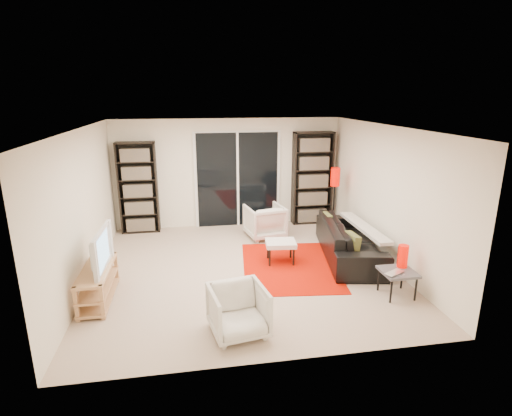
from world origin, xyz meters
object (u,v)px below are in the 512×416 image
(bookshelf_right, at_px, (312,178))
(tv_stand, at_px, (98,283))
(sofa, at_px, (349,240))
(ottoman, at_px, (281,244))
(bookshelf_left, at_px, (138,188))
(floor_lamp, at_px, (335,183))
(armchair_front, at_px, (238,311))
(side_table, at_px, (398,273))
(armchair_back, at_px, (265,221))

(bookshelf_right, xyz_separation_m, tv_stand, (-4.14, -3.02, -0.79))
(sofa, height_order, ottoman, sofa)
(bookshelf_left, bearing_deg, floor_lamp, -10.27)
(floor_lamp, bearing_deg, bookshelf_right, 109.29)
(armchair_front, height_order, side_table, armchair_front)
(side_table, height_order, floor_lamp, floor_lamp)
(tv_stand, relative_size, sofa, 0.53)
(bookshelf_left, bearing_deg, ottoman, -39.20)
(floor_lamp, bearing_deg, armchair_front, -125.87)
(ottoman, bearing_deg, bookshelf_left, 140.80)
(armchair_back, bearing_deg, side_table, 107.11)
(armchair_back, height_order, ottoman, armchair_back)
(armchair_front, bearing_deg, ottoman, 53.85)
(floor_lamp, bearing_deg, sofa, -97.86)
(bookshelf_left, relative_size, floor_lamp, 1.38)
(bookshelf_right, distance_m, floor_lamp, 0.79)
(armchair_front, xyz_separation_m, ottoman, (1.02, 2.07, 0.03))
(bookshelf_left, height_order, tv_stand, bookshelf_left)
(bookshelf_right, height_order, floor_lamp, bookshelf_right)
(bookshelf_left, bearing_deg, armchair_front, -69.09)
(armchair_front, relative_size, side_table, 1.42)
(bookshelf_left, distance_m, ottoman, 3.45)
(tv_stand, distance_m, side_table, 4.39)
(sofa, height_order, side_table, sofa)
(sofa, relative_size, floor_lamp, 1.61)
(bookshelf_left, height_order, floor_lamp, bookshelf_left)
(bookshelf_right, xyz_separation_m, sofa, (0.07, -2.11, -0.72))
(side_table, bearing_deg, bookshelf_left, 138.19)
(bookshelf_left, distance_m, armchair_back, 2.79)
(bookshelf_right, relative_size, armchair_front, 3.04)
(sofa, height_order, floor_lamp, floor_lamp)
(bookshelf_left, xyz_separation_m, floor_lamp, (4.11, -0.75, 0.11))
(bookshelf_right, height_order, side_table, bookshelf_right)
(sofa, distance_m, armchair_front, 3.13)
(tv_stand, bearing_deg, armchair_back, 37.54)
(tv_stand, relative_size, armchair_back, 1.59)
(bookshelf_left, bearing_deg, bookshelf_right, -0.00)
(bookshelf_left, bearing_deg, armchair_back, -17.20)
(armchair_front, distance_m, ottoman, 2.30)
(floor_lamp, bearing_deg, side_table, -91.16)
(bookshelf_right, relative_size, sofa, 0.92)
(tv_stand, height_order, armchair_front, armchair_front)
(armchair_front, xyz_separation_m, floor_lamp, (2.50, 3.46, 0.77))
(bookshelf_left, xyz_separation_m, sofa, (3.92, -2.11, -0.64))
(tv_stand, xyz_separation_m, side_table, (4.34, -0.60, 0.09))
(armchair_front, height_order, ottoman, armchair_front)
(bookshelf_left, distance_m, tv_stand, 3.12)
(ottoman, height_order, floor_lamp, floor_lamp)
(side_table, bearing_deg, armchair_back, 117.31)
(tv_stand, distance_m, sofa, 4.31)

